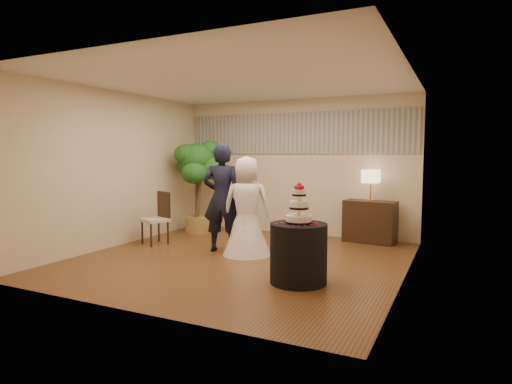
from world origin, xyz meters
The scene contains 15 objects.
floor centered at (0.00, 0.00, 0.00)m, with size 5.00×5.00×0.00m, color brown.
ceiling centered at (0.00, 0.00, 2.80)m, with size 5.00×5.00×0.00m, color white.
wall_back centered at (0.00, 2.50, 1.40)m, with size 5.00×0.06×2.80m, color beige.
wall_front centered at (0.00, -2.50, 1.40)m, with size 5.00×0.06×2.80m, color beige.
wall_left centered at (-2.50, 0.00, 1.40)m, with size 0.06×5.00×2.80m, color beige.
wall_right centered at (2.50, 0.00, 1.40)m, with size 0.06×5.00×2.80m, color beige.
mural_border centered at (0.00, 2.48, 2.10)m, with size 4.90×0.02×0.85m, color gray.
groom centered at (-0.53, 0.38, 0.92)m, with size 0.67×0.44×1.85m, color black.
bride centered at (-0.04, 0.34, 0.82)m, with size 0.81×0.81×1.64m, color white.
cake_table centered at (1.27, -0.76, 0.39)m, with size 0.74×0.74×0.78m, color black.
wedding_cake centered at (1.27, -0.76, 1.05)m, with size 0.34×0.34×0.53m, color white, non-canonical shape.
console centered at (1.61, 2.23, 0.40)m, with size 0.95×0.42×0.80m, color black.
table_lamp centered at (1.61, 2.23, 1.09)m, with size 0.30×0.30×0.58m, color #CCBA86, non-canonical shape.
ficus_tree centered at (-1.90, 1.67, 1.00)m, with size 0.95×0.95×2.00m, color #1F5D1E, non-canonical shape.
side_chair centered at (-1.95, 0.34, 0.49)m, with size 0.44×0.46×0.97m, color black, non-canonical shape.
Camera 1 is at (3.14, -5.91, 1.68)m, focal length 30.00 mm.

